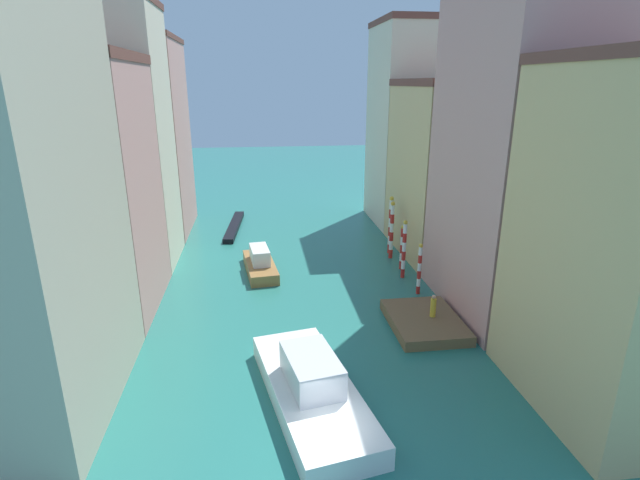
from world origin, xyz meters
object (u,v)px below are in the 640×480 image
object	(u,v)px
mooring_pole_1	(404,249)
mooring_pole_3	(392,230)
person_on_dock	(433,306)
mooring_pole_0	(419,268)
motorboat_0	(260,263)
vaporetto_white	(312,388)
waterfront_dock	(424,322)
mooring_pole_2	(402,247)
mooring_pole_4	(390,224)
gondola_black	(234,226)

from	to	relation	value
mooring_pole_1	mooring_pole_3	distance (m)	4.49
person_on_dock	mooring_pole_0	world-z (taller)	mooring_pole_0
motorboat_0	vaporetto_white	bearing A→B (deg)	-82.65
waterfront_dock	motorboat_0	size ratio (longest dim) A/B	0.87
waterfront_dock	mooring_pole_2	xyz separation A→B (m)	(1.38, 9.85, 1.58)
person_on_dock	mooring_pole_4	xyz separation A→B (m)	(0.99, 13.83, 1.33)
mooring_pole_0	mooring_pole_4	size ratio (longest dim) A/B	0.74
motorboat_0	mooring_pole_0	bearing A→B (deg)	-26.97
mooring_pole_0	motorboat_0	distance (m)	12.84
waterfront_dock	mooring_pole_3	distance (m)	12.78
mooring_pole_3	waterfront_dock	bearing A→B (deg)	-95.67
person_on_dock	mooring_pole_4	world-z (taller)	mooring_pole_4
waterfront_dock	mooring_pole_1	xyz separation A→B (m)	(0.99, 8.04, 2.07)
mooring_pole_2	mooring_pole_0	bearing A→B (deg)	-91.93
mooring_pole_3	motorboat_0	world-z (taller)	mooring_pole_3
mooring_pole_1	gondola_black	bearing A→B (deg)	131.80
mooring_pole_0	vaporetto_white	distance (m)	14.81
waterfront_dock	person_on_dock	bearing A→B (deg)	2.80
person_on_dock	mooring_pole_1	bearing A→B (deg)	86.55
waterfront_dock	vaporetto_white	bearing A→B (deg)	-139.88
mooring_pole_0	mooring_pole_1	size ratio (longest dim) A/B	0.82
mooring_pole_0	gondola_black	distance (m)	23.26
waterfront_dock	vaporetto_white	xyz separation A→B (m)	(-7.94, -6.69, 0.51)
mooring_pole_0	waterfront_dock	bearing A→B (deg)	-103.87
mooring_pole_2	mooring_pole_4	world-z (taller)	mooring_pole_4
person_on_dock	mooring_pole_2	size ratio (longest dim) A/B	0.39
motorboat_0	waterfront_dock	bearing A→B (deg)	-46.39
person_on_dock	mooring_pole_1	world-z (taller)	mooring_pole_1
waterfront_dock	mooring_pole_2	world-z (taller)	mooring_pole_2
gondola_black	mooring_pole_3	bearing A→B (deg)	-37.91
mooring_pole_3	gondola_black	world-z (taller)	mooring_pole_3
mooring_pole_2	mooring_pole_1	bearing A→B (deg)	-101.84
waterfront_dock	mooring_pole_2	distance (m)	10.07
person_on_dock	mooring_pole_2	bearing A→B (deg)	84.98
mooring_pole_3	vaporetto_white	xyz separation A→B (m)	(-9.18, -19.21, -1.77)
mooring_pole_4	mooring_pole_1	bearing A→B (deg)	-94.95
mooring_pole_0	mooring_pole_4	xyz separation A→B (m)	(0.29, 8.96, 0.70)
waterfront_dock	mooring_pole_4	distance (m)	14.13
mooring_pole_4	mooring_pole_0	bearing A→B (deg)	-91.85
vaporetto_white	mooring_pole_0	bearing A→B (deg)	51.70
mooring_pole_2	motorboat_0	distance (m)	11.65
person_on_dock	mooring_pole_0	size ratio (longest dim) A/B	0.38
vaporetto_white	gondola_black	xyz separation A→B (m)	(-4.82, 30.11, -0.60)
waterfront_dock	motorboat_0	xyz separation A→B (m)	(-10.19, 10.69, 0.40)
person_on_dock	mooring_pole_0	bearing A→B (deg)	81.86
mooring_pole_4	gondola_black	bearing A→B (deg)	146.14
mooring_pole_1	vaporetto_white	distance (m)	17.30
motorboat_0	person_on_dock	bearing A→B (deg)	-44.92
mooring_pole_2	mooring_pole_3	bearing A→B (deg)	92.87
waterfront_dock	gondola_black	xyz separation A→B (m)	(-12.76, 23.42, -0.09)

